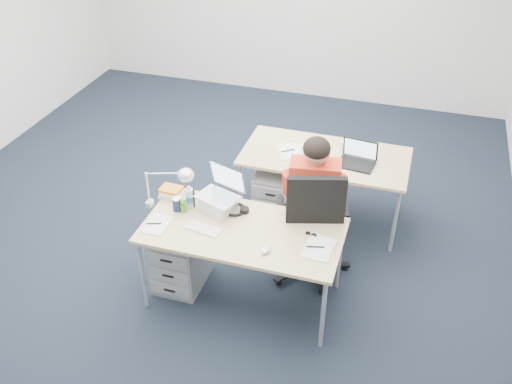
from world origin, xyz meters
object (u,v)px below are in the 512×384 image
Objects in this scene: desk_near at (243,234)px; headphones at (234,209)px; seated_person at (314,198)px; sunglasses at (311,235)px; water_bottle at (189,197)px; silver_laptop at (218,192)px; cordless_phone at (192,198)px; can_koozie at (177,204)px; office_chair at (310,244)px; bear_figurine at (183,205)px; drawer_pedestal_far at (277,195)px; desk_far at (325,159)px; drawer_pedestal_near at (181,257)px; wireless_keyboard at (203,229)px; book_stack at (172,192)px; dark_laptop at (357,154)px; far_cup at (344,147)px; desk_lamp at (162,187)px; computer_mouse at (266,250)px.

headphones is (-0.14, 0.22, 0.07)m from desk_near.
sunglasses is at bearing -88.57° from seated_person.
water_bottle is 1.06m from sunglasses.
seated_person is 3.83× the size of silver_laptop.
headphones is 1.57× the size of cordless_phone.
desk_near is 13.10× the size of can_koozie.
office_chair is 4.57× the size of headphones.
seated_person reaches higher than headphones.
can_koozie is at bearing -162.79° from bear_figurine.
drawer_pedestal_far is 1.34m from can_koozie.
seated_person reaches higher than desk_far.
drawer_pedestal_near is (-0.98, -1.31, -0.41)m from desk_far.
seated_person is 1.06m from cordless_phone.
office_chair is (0.07, -0.86, -0.36)m from desk_far.
wireless_keyboard is 1.82× the size of cordless_phone.
book_stack is 0.59× the size of dark_laptop.
book_stack is at bearing -126.75° from drawer_pedestal_far.
seated_person is at bearing -98.36° from far_cup.
desk_lamp is (-1.25, -0.01, 0.21)m from sunglasses.
desk_near is 14.67× the size of computer_mouse.
seated_person is at bearing 56.01° from desk_near.
far_cup is at bearing 36.42° from desk_far.
cordless_phone is at bearing 166.17° from computer_mouse.
book_stack reaches higher than sunglasses.
drawer_pedestal_near is at bearing -115.27° from drawer_pedestal_far.
office_chair reaches higher than far_cup.
seated_person reaches higher than dark_laptop.
far_cup is (1.16, 1.36, -0.00)m from can_koozie.
desk_near is at bearing -113.07° from dark_laptop.
can_koozie is 0.60× the size of water_bottle.
cordless_phone is at bearing 41.19° from can_koozie.
far_cup is (1.07, 1.29, -0.05)m from water_bottle.
desk_lamp is (-0.17, -0.01, 0.16)m from bear_figurine.
seated_person is at bearing 111.33° from sunglasses.
seated_person reaches higher than desk_lamp.
can_koozie is at bearing -169.02° from sunglasses.
silver_laptop is 2.75× the size of bear_figurine.
headphones reaches higher than desk_far.
desk_lamp is (-0.56, -0.15, 0.21)m from headphones.
desk_far is at bearing 107.72° from sunglasses.
seated_person is at bearing -48.48° from drawer_pedestal_far.
seated_person is 4.64× the size of wireless_keyboard.
drawer_pedestal_near is 4.28× the size of bear_figurine.
silver_laptop is (-0.71, -0.47, 0.22)m from seated_person.
wireless_keyboard is 3.02× the size of sunglasses.
far_cup is at bearing 100.69° from sunglasses.
wireless_keyboard is 2.67× the size of computer_mouse.
seated_person reaches higher than silver_laptop.
desk_far is 9.98× the size of cordless_phone.
drawer_pedestal_near is 4.87× the size of far_cup.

